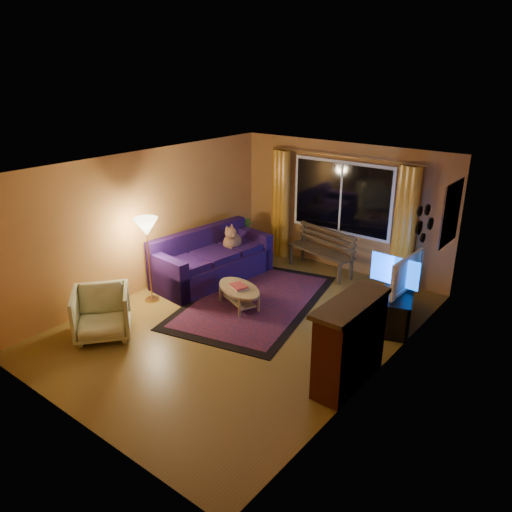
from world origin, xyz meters
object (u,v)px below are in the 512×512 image
Objects in this scene: floor_lamp at (149,260)px; coffee_table at (239,297)px; armchair at (101,311)px; tv_console at (397,305)px; sofa at (213,257)px; bench at (320,261)px.

floor_lamp reaches higher than coffee_table.
coffee_table is at bearing 12.73° from armchair.
floor_lamp is 1.11× the size of tv_console.
armchair is at bearing -81.19° from sofa.
coffee_table is at bearing -84.97° from bench.
armchair is at bearing -73.81° from floor_lamp.
floor_lamp reaches higher than armchair.
sofa is 2.31× the size of coffee_table.
floor_lamp reaches higher than sofa.
bench is 0.97× the size of floor_lamp.
tv_console is (3.43, 0.58, -0.18)m from sofa.
sofa reaches higher than armchair.
coffee_table is 0.74× the size of tv_console.
floor_lamp is 1.50× the size of coffee_table.
armchair is (-1.27, -4.16, 0.20)m from bench.
sofa is at bearing 170.81° from tv_console.
armchair is 0.83× the size of coffee_table.
coffee_table is (1.13, -0.58, -0.28)m from sofa.
coffee_table is (1.37, 0.74, -0.56)m from floor_lamp.
armchair reaches higher than bench.
tv_console is (3.66, 1.89, -0.46)m from floor_lamp.
floor_lamp is 4.15m from tv_console.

